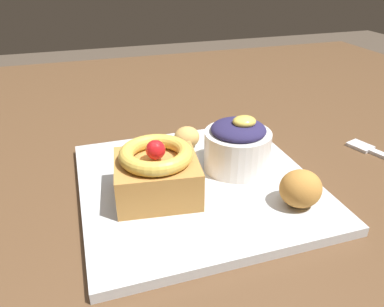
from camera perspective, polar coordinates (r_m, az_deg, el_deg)
The scene contains 7 objects.
dining_table at distance 0.72m, azimuth 0.17°, elevation -1.13°, with size 1.39×0.98×0.73m.
front_plate at distance 0.47m, azimuth 0.74°, elevation -4.71°, with size 0.29×0.29×0.01m, color silver.
cake_slice at distance 0.43m, azimuth -5.44°, elevation -2.87°, with size 0.10×0.10×0.07m.
berry_ramekin at distance 0.49m, azimuth 7.01°, elevation 1.26°, with size 0.09×0.09×0.07m.
fritter_front at distance 0.43m, azimuth 16.35°, elevation -5.20°, with size 0.05×0.05×0.04m, color #BC7F38.
fritter_middle at distance 0.55m, azimuth -0.81°, elevation 2.54°, with size 0.04×0.03×0.03m, color tan.
fork at distance 0.62m, azimuth 27.09°, elevation -0.17°, with size 0.05×0.12×0.00m.
Camera 1 is at (-0.19, -0.60, 1.00)m, focal length 34.68 mm.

